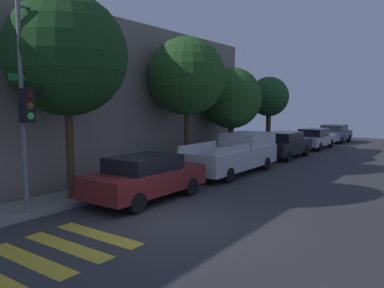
% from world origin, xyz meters
% --- Properties ---
extents(ground_plane, '(60.00, 60.00, 0.00)m').
position_xyz_m(ground_plane, '(0.00, 0.00, 0.00)').
color(ground_plane, '#333335').
extents(sidewalk, '(26.00, 1.72, 0.14)m').
position_xyz_m(sidewalk, '(0.00, 4.06, 0.07)').
color(sidewalk, gray).
rests_on(sidewalk, ground).
extents(building_row, '(26.00, 6.00, 6.56)m').
position_xyz_m(building_row, '(0.00, 8.32, 3.28)').
color(building_row, slate).
rests_on(building_row, ground).
extents(crosswalk, '(3.08, 2.60, 0.00)m').
position_xyz_m(crosswalk, '(-3.12, 0.80, 0.00)').
color(crosswalk, gold).
rests_on(crosswalk, ground).
extents(traffic_light_pole, '(2.37, 0.56, 5.77)m').
position_xyz_m(traffic_light_pole, '(-1.57, 3.37, 3.65)').
color(traffic_light_pole, slate).
rests_on(traffic_light_pole, ground).
extents(sedan_near_corner, '(4.24, 1.88, 1.45)m').
position_xyz_m(sedan_near_corner, '(1.29, 2.10, 0.76)').
color(sedan_near_corner, maroon).
rests_on(sedan_near_corner, ground).
extents(pickup_truck, '(5.67, 1.94, 1.74)m').
position_xyz_m(pickup_truck, '(7.25, 2.10, 0.88)').
color(pickup_truck, '#BCBCC1').
rests_on(pickup_truck, ground).
extents(sedan_middle, '(4.66, 1.77, 1.50)m').
position_xyz_m(sedan_middle, '(13.19, 2.10, 0.78)').
color(sedan_middle, black).
rests_on(sedan_middle, ground).
extents(sedan_far_end, '(4.49, 1.76, 1.41)m').
position_xyz_m(sedan_far_end, '(18.77, 2.10, 0.74)').
color(sedan_far_end, '#B7BABF').
rests_on(sedan_far_end, ground).
extents(sedan_tail_of_row, '(4.25, 1.89, 1.45)m').
position_xyz_m(sedan_tail_of_row, '(24.10, 2.10, 0.76)').
color(sedan_tail_of_row, '#2D3351').
rests_on(sedan_tail_of_row, ground).
extents(tree_near_corner, '(3.72, 3.72, 6.43)m').
position_xyz_m(tree_near_corner, '(-0.25, 3.85, 4.56)').
color(tree_near_corner, '#42301E').
rests_on(tree_near_corner, ground).
extents(tree_midblock, '(3.45, 3.45, 6.05)m').
position_xyz_m(tree_midblock, '(5.98, 3.85, 4.31)').
color(tree_midblock, '#42301E').
rests_on(tree_midblock, ground).
extents(tree_far_end, '(3.24, 3.24, 5.05)m').
position_xyz_m(tree_far_end, '(9.99, 3.85, 3.42)').
color(tree_far_end, '#42301E').
rests_on(tree_far_end, ground).
extents(tree_behind_truck, '(2.51, 2.51, 4.84)m').
position_xyz_m(tree_behind_truck, '(14.86, 3.85, 3.55)').
color(tree_behind_truck, '#42301E').
rests_on(tree_behind_truck, ground).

